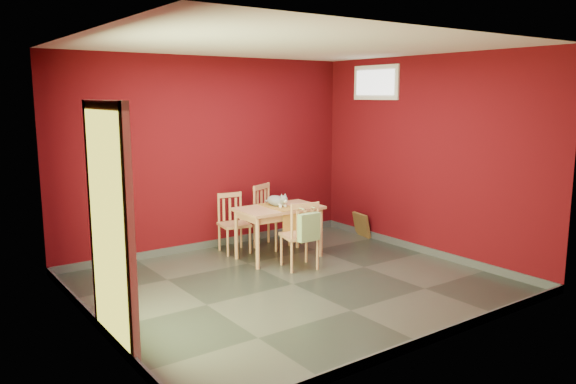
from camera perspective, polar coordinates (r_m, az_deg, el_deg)
ground at (r=6.61m, az=0.52°, el=-9.34°), size 4.50×4.50×0.00m
room_shell at (r=6.59m, az=0.53°, el=-8.93°), size 4.50×4.50×4.50m
doorway at (r=4.97m, az=-17.78°, el=-2.79°), size 0.06×1.01×2.13m
window at (r=8.45m, az=8.89°, el=10.93°), size 0.05×0.90×0.50m
outlet_plate at (r=8.99m, az=1.26°, el=-2.18°), size 0.08×0.02×0.12m
dining_table at (r=7.49m, az=-0.94°, el=-2.18°), size 1.13×0.67×0.70m
table_runner at (r=7.40m, az=-0.49°, el=-2.01°), size 0.30×0.62×0.31m
chair_far_left at (r=7.87m, az=-5.58°, el=-3.06°), size 0.44×0.44×0.82m
chair_far_right at (r=8.08m, az=-1.88°, el=-2.37°), size 0.55×0.55×0.90m
chair_near at (r=7.06m, az=1.29°, el=-4.30°), size 0.49×0.49×0.87m
tote_bag at (r=6.85m, az=2.14°, el=-3.57°), size 0.29×0.18×0.41m
cat at (r=7.52m, az=-1.20°, el=-0.69°), size 0.33×0.44×0.20m
picture_frame at (r=8.79m, az=7.47°, el=-3.32°), size 0.18×0.38×0.37m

